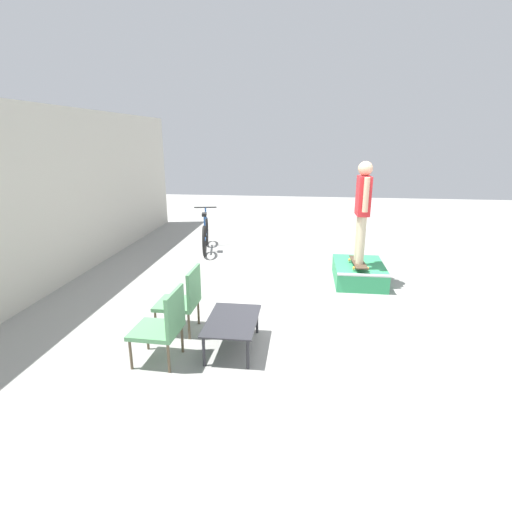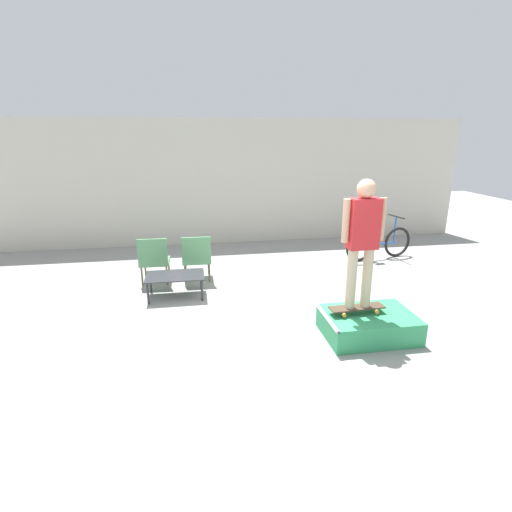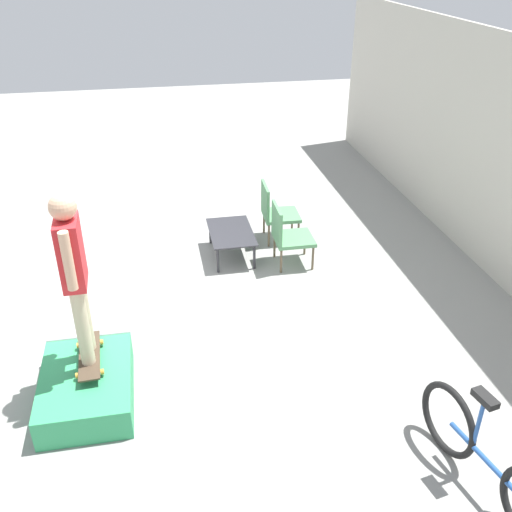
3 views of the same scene
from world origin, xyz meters
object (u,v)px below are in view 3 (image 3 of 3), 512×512
Objects in this scene: skateboard_on_ramp at (89,356)px; coffee_table at (231,234)px; skate_ramp_box at (87,386)px; patio_chair_left at (275,210)px; patio_chair_right at (287,233)px; bicycle at (489,460)px; person_skater at (73,266)px.

coffee_table is (-2.45, 1.78, -0.06)m from skateboard_on_ramp.
patio_chair_left is at bearing 139.75° from skate_ramp_box.
patio_chair_right is at bearing 126.68° from skateboard_on_ramp.
patio_chair_left and patio_chair_right have the same top height.
skateboard_on_ramp is at bearing -35.95° from coffee_table.
bicycle is (3.94, 0.69, -0.11)m from patio_chair_right.
coffee_table is at bearing 62.75° from patio_chair_right.
bicycle reaches higher than skate_ramp_box.
skateboard_on_ramp is at bearing 140.89° from patio_chair_left.
person_skater reaches higher than skateboard_on_ramp.
skate_ramp_box is at bearing -18.75° from skateboard_on_ramp.
patio_chair_right is (-2.07, 2.49, -0.95)m from person_skater.
skate_ramp_box is 3.19m from coffee_table.
skate_ramp_box is 0.30m from skateboard_on_ramp.
skate_ramp_box is 1.40× the size of patio_chair_left.
person_skater is 1.76× the size of coffee_table.
patio_chair_left is 4.76m from bicycle.
person_skater reaches higher than patio_chair_left.
skateboard_on_ramp reaches higher than skate_ramp_box.
skateboard_on_ramp is at bearing -131.67° from bicycle.
person_skater is 3.84m from bicycle.
patio_chair_right is (0.77, -0.00, 0.00)m from patio_chair_left.
bicycle is (4.70, 0.69, -0.11)m from patio_chair_left.
patio_chair_right is at bearing 131.32° from skate_ramp_box.
bicycle is (1.71, 3.22, 0.20)m from skate_ramp_box.
patio_chair_left reaches higher than coffee_table.
bicycle reaches higher than skateboard_on_ramp.
coffee_table is at bearing -173.19° from bicycle.
bicycle is at bearing 57.93° from person_skater.
skate_ramp_box is at bearing 141.94° from patio_chair_left.
skateboard_on_ramp is 0.80× the size of coffee_table.
patio_chair_left is at bearing 0.79° from patio_chair_right.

